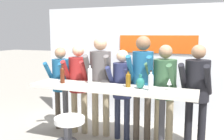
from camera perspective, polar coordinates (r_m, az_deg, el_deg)
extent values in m
cube|color=silver|center=(5.35, 5.65, 1.27)|extent=(4.24, 0.10, 2.43)
cube|color=#DB5114|center=(5.15, 10.27, 5.81)|extent=(1.58, 0.02, 0.36)
cube|color=silver|center=(3.92, -0.43, -4.22)|extent=(2.64, 0.54, 0.06)
cylinder|color=#333338|center=(4.40, -10.55, -9.68)|extent=(0.09, 0.09, 0.99)
cylinder|color=#333338|center=(3.85, 11.29, -12.36)|extent=(0.09, 0.09, 0.99)
cylinder|color=white|center=(3.51, -9.68, -11.20)|extent=(0.42, 0.42, 0.07)
cylinder|color=#473D33|center=(5.10, -12.25, -8.75)|extent=(0.10, 0.10, 0.77)
cylinder|color=#473D33|center=(5.02, -10.50, -9.00)|extent=(0.10, 0.10, 0.77)
cylinder|color=#19517A|center=(4.90, -11.61, -1.12)|extent=(0.33, 0.33, 0.61)
sphere|color=#9E7556|center=(4.85, -11.76, 3.85)|extent=(0.21, 0.21, 0.21)
cylinder|color=#19517A|center=(4.85, -14.07, -0.78)|extent=(0.09, 0.36, 0.47)
cylinder|color=#19517A|center=(4.69, -10.93, -0.98)|extent=(0.09, 0.36, 0.47)
cylinder|color=gray|center=(4.85, -8.56, -9.39)|extent=(0.12, 0.12, 0.80)
cylinder|color=gray|center=(4.78, -6.33, -9.60)|extent=(0.12, 0.12, 0.80)
cylinder|color=maroon|center=(4.65, -7.61, -1.01)|extent=(0.40, 0.40, 0.64)
sphere|color=#D6AD89|center=(4.60, -7.72, 4.46)|extent=(0.22, 0.22, 0.22)
cylinder|color=maroon|center=(4.56, -10.32, -0.66)|extent=(0.14, 0.39, 0.49)
cylinder|color=maroon|center=(4.44, -6.28, -0.83)|extent=(0.14, 0.39, 0.49)
cylinder|color=gray|center=(4.66, -3.84, -9.61)|extent=(0.12, 0.12, 0.87)
cylinder|color=gray|center=(4.61, -1.34, -9.77)|extent=(0.12, 0.12, 0.87)
cylinder|color=#514C4C|center=(4.46, -2.66, -0.12)|extent=(0.43, 0.43, 0.69)
sphere|color=tan|center=(4.41, -2.70, 6.06)|extent=(0.24, 0.24, 0.24)
cylinder|color=#514C4C|center=(4.34, -5.46, 0.28)|extent=(0.16, 0.42, 0.53)
cylinder|color=#514C4C|center=(4.25, -0.88, 0.15)|extent=(0.16, 0.42, 0.53)
cylinder|color=#23283D|center=(4.52, 1.25, -10.85)|extent=(0.10, 0.10, 0.76)
cylinder|color=#23283D|center=(4.47, 3.42, -11.12)|extent=(0.10, 0.10, 0.76)
cylinder|color=#23284C|center=(4.32, 2.38, -2.37)|extent=(0.33, 0.33, 0.61)
sphere|color=#D6AD89|center=(4.26, 2.41, 3.22)|extent=(0.21, 0.21, 0.21)
cylinder|color=#23284C|center=(4.23, -0.27, -1.98)|extent=(0.09, 0.36, 0.47)
cylinder|color=#23284C|center=(4.12, 3.67, -2.27)|extent=(0.09, 0.36, 0.47)
cylinder|color=#473D33|center=(4.39, 5.61, -10.72)|extent=(0.11, 0.11, 0.88)
cylinder|color=#473D33|center=(4.35, 8.09, -10.92)|extent=(0.11, 0.11, 0.88)
cylinder|color=#19517A|center=(4.18, 7.03, -0.55)|extent=(0.36, 0.36, 0.70)
sphere|color=brown|center=(4.13, 7.15, 6.12)|extent=(0.24, 0.24, 0.24)
cylinder|color=#19517A|center=(4.04, 4.28, -0.09)|extent=(0.10, 0.41, 0.53)
cylinder|color=#19517A|center=(3.98, 8.86, -0.30)|extent=(0.10, 0.41, 0.53)
cylinder|color=gray|center=(4.39, 10.40, -11.27)|extent=(0.12, 0.12, 0.81)
cylinder|color=gray|center=(4.32, 12.96, -11.66)|extent=(0.12, 0.12, 0.81)
cylinder|color=#335638|center=(4.17, 11.96, -2.01)|extent=(0.44, 0.44, 0.64)
sphere|color=#9E7556|center=(4.11, 12.15, 4.14)|extent=(0.22, 0.22, 0.22)
cylinder|color=#335638|center=(4.08, 8.87, -1.48)|extent=(0.17, 0.40, 0.50)
cylinder|color=#335638|center=(3.96, 13.56, -1.93)|extent=(0.17, 0.40, 0.50)
cylinder|color=black|center=(4.34, 17.05, -11.69)|extent=(0.12, 0.12, 0.82)
cylinder|color=black|center=(4.31, 19.83, -11.99)|extent=(0.12, 0.12, 0.82)
cylinder|color=black|center=(4.14, 18.90, -2.27)|extent=(0.44, 0.44, 0.65)
sphere|color=#9E7556|center=(4.08, 19.19, 3.96)|extent=(0.22, 0.22, 0.22)
cylinder|color=black|center=(4.02, 15.95, -1.78)|extent=(0.15, 0.40, 0.50)
cylinder|color=black|center=(3.95, 21.06, -2.19)|extent=(0.15, 0.40, 0.50)
cylinder|color=brown|center=(3.86, 3.72, -2.60)|extent=(0.08, 0.08, 0.18)
sphere|color=brown|center=(3.85, 3.73, -1.29)|extent=(0.08, 0.08, 0.08)
cylinder|color=brown|center=(3.84, 3.73, -0.82)|extent=(0.03, 0.03, 0.06)
cylinder|color=black|center=(3.84, 3.74, -0.26)|extent=(0.03, 0.03, 0.01)
cylinder|color=#4C1E0F|center=(4.24, -11.27, -1.46)|extent=(0.07, 0.07, 0.22)
sphere|color=#4C1E0F|center=(4.22, -11.31, 0.04)|extent=(0.07, 0.07, 0.07)
cylinder|color=#4C1E0F|center=(4.22, -11.32, 0.58)|extent=(0.03, 0.03, 0.08)
cylinder|color=black|center=(4.21, -11.34, 1.22)|extent=(0.03, 0.03, 0.02)
cylinder|color=#B7BCC1|center=(3.64, 8.84, -3.12)|extent=(0.08, 0.08, 0.21)
sphere|color=#B7BCC1|center=(3.62, 8.88, -1.50)|extent=(0.08, 0.08, 0.08)
cylinder|color=#B7BCC1|center=(3.61, 8.89, -0.92)|extent=(0.03, 0.03, 0.07)
cylinder|color=black|center=(3.60, 8.91, -0.22)|extent=(0.03, 0.03, 0.02)
cylinder|color=#B7BCC1|center=(4.16, -5.07, -1.50)|extent=(0.08, 0.08, 0.23)
sphere|color=#B7BCC1|center=(4.14, -5.09, 0.06)|extent=(0.08, 0.08, 0.08)
cylinder|color=#B7BCC1|center=(4.14, -5.09, 0.61)|extent=(0.03, 0.03, 0.08)
cylinder|color=black|center=(4.13, -5.10, 1.27)|extent=(0.03, 0.03, 0.02)
cylinder|color=silver|center=(3.73, 12.89, -4.54)|extent=(0.06, 0.06, 0.01)
cylinder|color=silver|center=(3.72, 12.91, -3.89)|extent=(0.01, 0.01, 0.08)
cone|color=silver|center=(3.70, 12.96, -2.60)|extent=(0.07, 0.07, 0.09)
ellipsoid|color=#1E665B|center=(3.77, 6.48, -2.98)|extent=(0.13, 0.13, 0.17)
cylinder|color=#1E665B|center=(3.75, 6.51, -1.33)|extent=(0.04, 0.04, 0.05)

